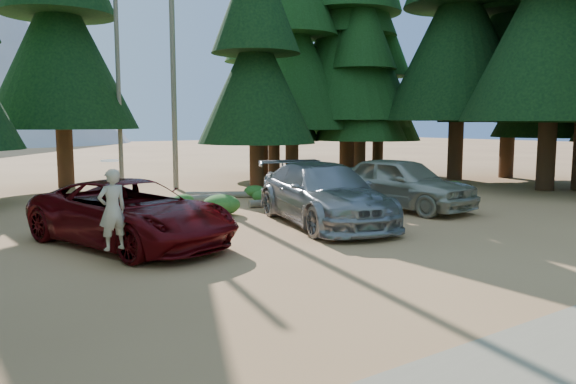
# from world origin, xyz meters

# --- Properties ---
(ground) EXTENTS (160.00, 160.00, 0.00)m
(ground) POSITION_xyz_m (0.00, 0.00, 0.00)
(ground) COLOR #AF764A
(ground) RESTS_ON ground
(forest_belt_north) EXTENTS (36.00, 7.00, 22.00)m
(forest_belt_north) POSITION_xyz_m (0.00, 15.00, 0.00)
(forest_belt_north) COLOR black
(forest_belt_north) RESTS_ON ground
(forest_belt_east) EXTENTS (6.00, 22.00, 22.00)m
(forest_belt_east) POSITION_xyz_m (15.50, 4.00, 0.00)
(forest_belt_east) COLOR black
(forest_belt_east) RESTS_ON ground
(snag_front) EXTENTS (0.24, 0.24, 12.00)m
(snag_front) POSITION_xyz_m (0.80, 14.50, 6.00)
(snag_front) COLOR #6B6255
(snag_front) RESTS_ON ground
(snag_back) EXTENTS (0.20, 0.20, 10.00)m
(snag_back) POSITION_xyz_m (-1.20, 16.00, 5.00)
(snag_back) COLOR #6B6255
(snag_back) RESTS_ON ground
(red_pickup) EXTENTS (4.24, 6.32, 1.61)m
(red_pickup) POSITION_xyz_m (-4.97, 3.92, 0.81)
(red_pickup) COLOR #59070C
(red_pickup) RESTS_ON ground
(silver_minivan_center) EXTENTS (3.98, 6.62, 1.80)m
(silver_minivan_center) POSITION_xyz_m (0.76, 3.59, 0.90)
(silver_minivan_center) COLOR #95979C
(silver_minivan_center) RESTS_ON ground
(silver_minivan_right) EXTENTS (2.78, 5.58, 1.83)m
(silver_minivan_right) POSITION_xyz_m (4.75, 4.30, 0.91)
(silver_minivan_right) COLOR #B4B1A0
(silver_minivan_right) RESTS_ON ground
(frisbee_player) EXTENTS (0.67, 0.49, 1.86)m
(frisbee_player) POSITION_xyz_m (-6.00, 2.06, 1.23)
(frisbee_player) COLOR beige
(frisbee_player) RESTS_ON ground
(log_left) EXTENTS (4.23, 0.58, 0.30)m
(log_left) POSITION_xyz_m (-1.41, 9.77, 0.15)
(log_left) COLOR #6B6255
(log_left) RESTS_ON ground
(log_mid) EXTENTS (2.89, 1.90, 0.27)m
(log_mid) POSITION_xyz_m (1.16, 10.34, 0.13)
(log_mid) COLOR #6B6255
(log_mid) RESTS_ON ground
(log_right) EXTENTS (4.31, 1.25, 0.28)m
(log_right) POSITION_xyz_m (2.64, 7.00, 0.14)
(log_right) COLOR #6B6255
(log_right) RESTS_ON ground
(shrub_left) EXTENTS (0.75, 0.75, 0.41)m
(shrub_left) POSITION_xyz_m (-1.10, 9.46, 0.21)
(shrub_left) COLOR #1B5B1F
(shrub_left) RESTS_ON ground
(shrub_center_left) EXTENTS (1.23, 1.23, 0.68)m
(shrub_center_left) POSITION_xyz_m (-1.00, 6.73, 0.34)
(shrub_center_left) COLOR #1B5B1F
(shrub_center_left) RESTS_ON ground
(shrub_center_right) EXTENTS (0.88, 0.88, 0.49)m
(shrub_center_right) POSITION_xyz_m (2.20, 9.89, 0.24)
(shrub_center_right) COLOR #1B5B1F
(shrub_center_right) RESTS_ON ground
(shrub_right) EXTENTS (0.85, 0.85, 0.47)m
(shrub_right) POSITION_xyz_m (1.70, 8.45, 0.23)
(shrub_right) COLOR #1B5B1F
(shrub_right) RESTS_ON ground
(shrub_far_right) EXTENTS (1.37, 1.37, 0.75)m
(shrub_far_right) POSITION_xyz_m (6.16, 9.28, 0.38)
(shrub_far_right) COLOR #1B5B1F
(shrub_far_right) RESTS_ON ground
(shrub_edge_east) EXTENTS (1.16, 1.16, 0.64)m
(shrub_edge_east) POSITION_xyz_m (8.99, 5.50, 0.32)
(shrub_edge_east) COLOR #1B5B1F
(shrub_edge_east) RESTS_ON ground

